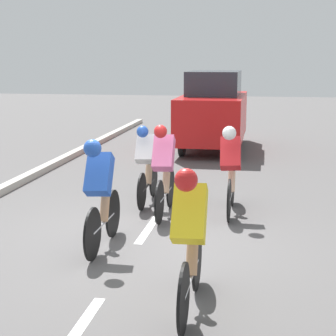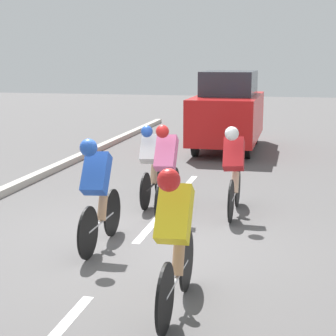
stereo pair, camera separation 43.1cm
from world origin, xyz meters
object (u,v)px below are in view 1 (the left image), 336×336
object	(u,v)px
cyclist_red	(231,168)
support_car	(213,111)
cyclist_yellow	(190,237)
cyclist_white	(147,163)
cyclist_pink	(164,169)
cyclist_blue	(100,191)

from	to	relation	value
cyclist_red	support_car	bearing A→B (deg)	-82.20
cyclist_yellow	cyclist_white	distance (m)	4.34
cyclist_red	support_car	xyz separation A→B (m)	(0.91, -6.64, 0.30)
cyclist_yellow	cyclist_pink	size ratio (longest dim) A/B	1.00
cyclist_white	cyclist_blue	bearing A→B (deg)	87.62
cyclist_red	cyclist_white	distance (m)	1.54
cyclist_yellow	cyclist_blue	size ratio (longest dim) A/B	1.04
cyclist_pink	support_car	bearing A→B (deg)	-91.11
cyclist_blue	cyclist_pink	world-z (taller)	cyclist_blue
cyclist_pink	cyclist_white	distance (m)	0.84
cyclist_yellow	cyclist_pink	distance (m)	3.53
cyclist_yellow	cyclist_red	xyz separation A→B (m)	(-0.17, -3.71, -0.03)
cyclist_red	cyclist_pink	distance (m)	1.08
cyclist_yellow	cyclist_red	bearing A→B (deg)	-92.58
cyclist_yellow	cyclist_blue	bearing A→B (deg)	-49.85
cyclist_pink	cyclist_white	xyz separation A→B (m)	(0.44, -0.71, -0.05)
cyclist_yellow	cyclist_red	world-z (taller)	cyclist_yellow
cyclist_red	cyclist_white	xyz separation A→B (m)	(1.48, -0.42, -0.04)
cyclist_yellow	cyclist_pink	xyz separation A→B (m)	(0.88, -3.42, -0.02)
cyclist_white	cyclist_yellow	bearing A→B (deg)	107.70
support_car	cyclist_pink	bearing A→B (deg)	88.89
support_car	cyclist_red	bearing A→B (deg)	97.80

